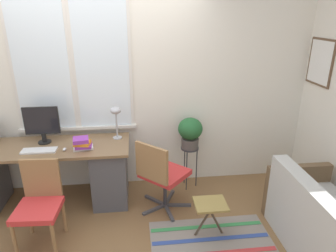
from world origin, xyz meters
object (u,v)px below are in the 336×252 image
at_px(desk_chair_wooden, 39,202).
at_px(folding_stool, 210,207).
at_px(monitor, 42,124).
at_px(potted_plant, 190,131).
at_px(mouse, 64,149).
at_px(desk_lamp, 116,114).
at_px(plant_stand, 190,153).
at_px(book_stack, 82,144).
at_px(keyboard, 39,151).
at_px(couch_loveseat, 326,229).
at_px(office_chair_swivel, 161,174).

xyz_separation_m(desk_chair_wooden, folding_stool, (1.69, -0.11, -0.11)).
relative_size(monitor, potted_plant, 1.12).
relative_size(mouse, desk_lamp, 0.16).
relative_size(mouse, potted_plant, 0.16).
distance_m(desk_lamp, plant_stand, 1.07).
relative_size(potted_plant, folding_stool, 1.00).
distance_m(monitor, book_stack, 0.56).
height_order(keyboard, potted_plant, potted_plant).
height_order(monitor, book_stack, monitor).
bearing_deg(folding_stool, potted_plant, 92.72).
distance_m(mouse, couch_loveseat, 2.78).
height_order(monitor, couch_loveseat, monitor).
xyz_separation_m(desk_chair_wooden, plant_stand, (1.64, 0.83, 0.04)).
bearing_deg(office_chair_swivel, monitor, 26.73).
bearing_deg(couch_loveseat, desk_lamp, 56.64).
distance_m(book_stack, folding_stool, 1.55).
bearing_deg(desk_lamp, potted_plant, 1.00).
distance_m(book_stack, office_chair_swivel, 0.95).
bearing_deg(potted_plant, office_chair_swivel, -131.86).
bearing_deg(plant_stand, mouse, -168.15).
distance_m(keyboard, desk_lamp, 0.94).
relative_size(keyboard, office_chair_swivel, 0.42).
height_order(office_chair_swivel, folding_stool, office_chair_swivel).
distance_m(office_chair_swivel, plant_stand, 0.61).
bearing_deg(desk_chair_wooden, plant_stand, 30.30).
bearing_deg(monitor, folding_stool, -26.36).
bearing_deg(keyboard, couch_loveseat, -19.95).
height_order(desk_chair_wooden, office_chair_swivel, office_chair_swivel).
relative_size(keyboard, potted_plant, 0.95).
bearing_deg(couch_loveseat, keyboard, 70.05).
bearing_deg(plant_stand, desk_lamp, -179.00).
height_order(desk_chair_wooden, folding_stool, desk_chair_wooden).
height_order(office_chair_swivel, plant_stand, office_chair_swivel).
distance_m(office_chair_swivel, potted_plant, 0.69).
height_order(desk_lamp, book_stack, desk_lamp).
bearing_deg(desk_lamp, desk_chair_wooden, -132.10).
relative_size(book_stack, office_chair_swivel, 0.26).
height_order(mouse, folding_stool, mouse).
bearing_deg(desk_chair_wooden, folding_stool, -0.33).
height_order(mouse, plant_stand, mouse).
xyz_separation_m(monitor, book_stack, (0.47, -0.24, -0.17)).
xyz_separation_m(office_chair_swivel, couch_loveseat, (1.48, -0.86, -0.20)).
relative_size(book_stack, plant_stand, 0.40).
xyz_separation_m(keyboard, book_stack, (0.47, 0.00, 0.06)).
relative_size(desk_chair_wooden, couch_loveseat, 0.63).
xyz_separation_m(mouse, office_chair_swivel, (1.06, -0.15, -0.29)).
relative_size(desk_chair_wooden, folding_stool, 2.16).
distance_m(desk_chair_wooden, plant_stand, 1.84).
relative_size(office_chair_swivel, folding_stool, 2.25).
bearing_deg(folding_stool, book_stack, 153.73).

